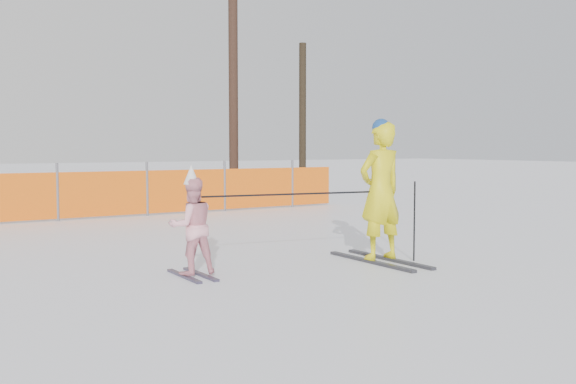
{
  "coord_description": "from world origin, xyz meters",
  "views": [
    {
      "loc": [
        -4.49,
        -6.57,
        1.59
      ],
      "look_at": [
        0.0,
        0.5,
        1.0
      ],
      "focal_mm": 40.0,
      "sensor_mm": 36.0,
      "label": 1
    }
  ],
  "objects": [
    {
      "name": "ground",
      "position": [
        0.0,
        0.0,
        0.0
      ],
      "size": [
        120.0,
        120.0,
        0.0
      ],
      "primitive_type": "plane",
      "color": "white",
      "rests_on": "ground"
    },
    {
      "name": "adult",
      "position": [
        1.3,
        0.18,
        0.99
      ],
      "size": [
        0.69,
        1.73,
        1.98
      ],
      "color": "black",
      "rests_on": "ground"
    },
    {
      "name": "child",
      "position": [
        -1.31,
        0.63,
        0.63
      ],
      "size": [
        0.61,
        0.92,
        1.38
      ],
      "color": "black",
      "rests_on": "ground"
    },
    {
      "name": "ski_poles",
      "position": [
        0.55,
        0.27,
        0.84
      ],
      "size": [
        2.96,
        0.66,
        1.11
      ],
      "color": "black",
      "rests_on": "ground"
    },
    {
      "name": "safety_fence",
      "position": [
        -1.77,
        7.66,
        0.56
      ],
      "size": [
        15.22,
        0.06,
        1.25
      ],
      "color": "#595960",
      "rests_on": "ground"
    },
    {
      "name": "tree_trunks",
      "position": [
        2.54,
        10.79,
        2.96
      ],
      "size": [
        10.52,
        0.93,
        6.84
      ],
      "color": "#321F16",
      "rests_on": "ground"
    }
  ]
}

